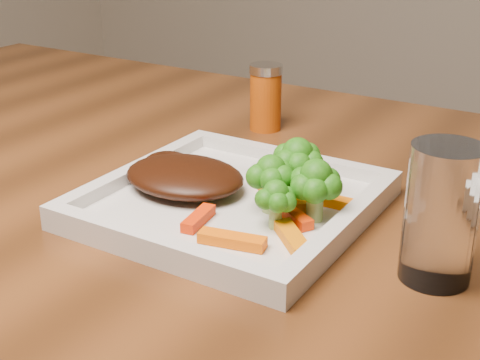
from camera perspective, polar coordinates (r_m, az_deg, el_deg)
The scene contains 15 objects.
plate at distance 0.69m, azimuth -0.70°, elevation -2.19°, with size 0.27×0.27×0.01m, color silver.
steak at distance 0.71m, azimuth -4.76°, elevation 0.32°, with size 0.13×0.10×0.03m, color #321307.
broccoli_0 at distance 0.69m, azimuth 4.90°, elevation 1.26°, with size 0.06×0.06×0.07m, color #1D7814, non-canonical shape.
broccoli_1 at distance 0.64m, azimuth 6.46°, elevation -0.78°, with size 0.06×0.06×0.06m, color #207513, non-canonical shape.
broccoli_2 at distance 0.62m, azimuth 3.07°, elevation -1.63°, with size 0.05×0.05×0.06m, color #197213, non-canonical shape.
broccoli_3 at distance 0.66m, azimuth 2.62°, elevation -0.22°, with size 0.06×0.06×0.06m, color #116613, non-canonical shape.
carrot_0 at distance 0.60m, azimuth -0.68°, elevation -5.13°, with size 0.06×0.02×0.01m, color #EB6003.
carrot_1 at distance 0.61m, azimuth 4.46°, elevation -4.95°, with size 0.06×0.02×0.01m, color orange.
carrot_2 at distance 0.64m, azimuth -3.57°, elevation -3.29°, with size 0.05×0.01×0.01m, color red.
carrot_3 at distance 0.68m, azimuth 8.29°, elevation -1.89°, with size 0.05×0.01×0.01m, color orange.
carrot_4 at distance 0.73m, azimuth 3.50°, elevation -0.04°, with size 0.06×0.02×0.01m, color #D14C03.
carrot_5 at distance 0.65m, azimuth 4.60°, elevation -3.06°, with size 0.05×0.01×0.01m, color #E93403.
carrot_6 at distance 0.67m, azimuth 4.43°, elevation -2.11°, with size 0.05×0.01×0.01m, color #D76603.
spice_shaker at distance 0.93m, azimuth 2.21°, elevation 7.06°, with size 0.04×0.04×0.09m, color #A14008.
drinking_glass at distance 0.58m, azimuth 16.79°, elevation -2.83°, with size 0.06×0.06×0.12m, color white.
Camera 1 is at (0.35, -0.50, 1.05)m, focal length 50.00 mm.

